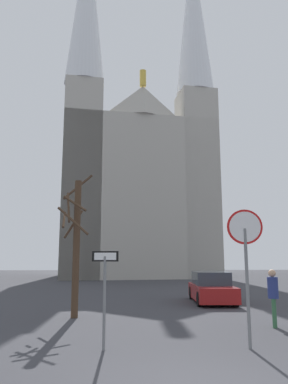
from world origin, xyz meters
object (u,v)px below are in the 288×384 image
stop_sign (246,248)px  one_way_arrow_sign (105,286)px  parked_car_near_red (211,288)px  bare_tree (76,241)px  pedestrian_walking (273,292)px  cathedral (136,172)px

stop_sign → one_way_arrow_sign: 3.52m
one_way_arrow_sign → parked_car_near_red: bearing=63.0°
one_way_arrow_sign → bare_tree: size_ratio=0.42×
one_way_arrow_sign → pedestrian_walking: 5.67m
stop_sign → pedestrian_walking: 3.34m
one_way_arrow_sign → pedestrian_walking: (5.05, 2.55, -0.38)m
stop_sign → one_way_arrow_sign: bearing=178.8°
cathedral → one_way_arrow_sign: 34.71m
bare_tree → cathedral: bearing=83.9°
parked_car_near_red → one_way_arrow_sign: bearing=-117.0°
stop_sign → bare_tree: 6.78m
stop_sign → pedestrian_walking: bearing=57.8°
cathedral → pedestrian_walking: 32.55m
cathedral → parked_car_near_red: (2.93, -23.97, -11.24)m
cathedral → pedestrian_walking: size_ratio=23.73×
one_way_arrow_sign → parked_car_near_red: (4.62, 9.08, -0.77)m
bare_tree → pedestrian_walking: size_ratio=3.07×
pedestrian_walking → parked_car_near_red: bearing=93.7°
one_way_arrow_sign → bare_tree: bare_tree is taller
parked_car_near_red → pedestrian_walking: (0.43, -6.54, 0.38)m
parked_car_near_red → pedestrian_walking: size_ratio=2.55×
cathedral → pedestrian_walking: cathedral is taller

